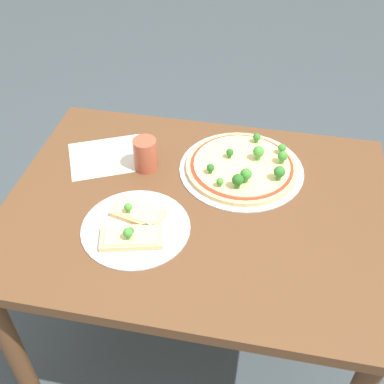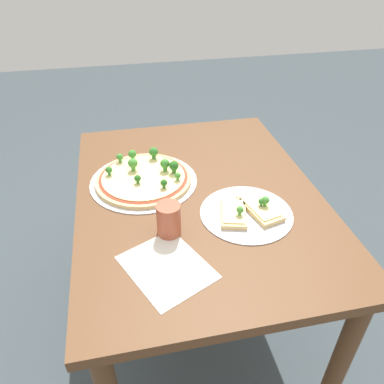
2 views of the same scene
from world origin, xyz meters
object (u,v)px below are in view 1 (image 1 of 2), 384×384
at_px(dining_table, 196,228).
at_px(drinking_cup, 145,154).
at_px(pizza_tray_whole, 243,167).
at_px(pizza_tray_slice, 135,226).

bearing_deg(dining_table, drinking_cup, 144.66).
xyz_separation_m(pizza_tray_whole, drinking_cup, (-0.30, -0.05, 0.04)).
bearing_deg(pizza_tray_whole, drinking_cup, -171.39).
height_order(pizza_tray_whole, pizza_tray_slice, pizza_tray_whole).
relative_size(pizza_tray_slice, drinking_cup, 2.87).
distance_m(pizza_tray_slice, drinking_cup, 0.27).
distance_m(dining_table, pizza_tray_whole, 0.24).
bearing_deg(pizza_tray_whole, pizza_tray_slice, -130.14).
bearing_deg(dining_table, pizza_tray_slice, -138.19).
bearing_deg(drinking_cup, dining_table, -35.34).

